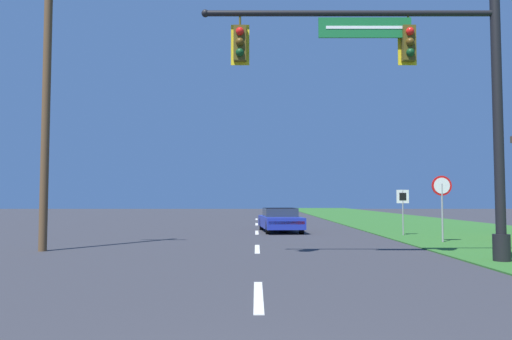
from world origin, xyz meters
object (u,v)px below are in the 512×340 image
Objects in this scene: car_ahead at (280,220)px; utility_pole_near at (45,103)px; signal_mast at (424,92)px; route_sign_post at (402,202)px; stop_sign at (441,194)px.

utility_pole_near is (-8.04, -9.33, 4.18)m from car_ahead.
route_sign_post is (2.10, 9.29, -3.00)m from signal_mast.
utility_pole_near is at bearing -168.20° from stop_sign.
route_sign_post is at bearing -28.40° from car_ahead.
car_ahead is at bearing 151.60° from route_sign_post.
signal_mast is 4.01× the size of route_sign_post.
signal_mast is 11.67m from utility_pole_near.
car_ahead is 1.88× the size of stop_sign.
utility_pole_near reaches higher than car_ahead.
stop_sign is 3.57m from route_sign_post.
car_ahead is 13.01m from utility_pole_near.
signal_mast is at bearing -14.20° from utility_pole_near.
signal_mast is 13.22m from car_ahead.
car_ahead is (-3.27, 12.19, -3.92)m from signal_mast.
signal_mast is 3.25× the size of stop_sign.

